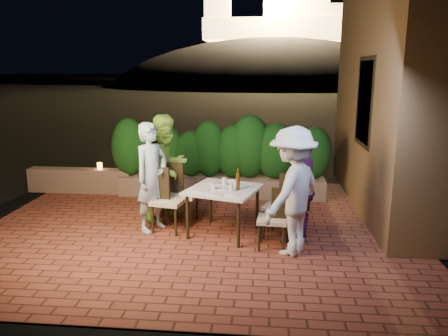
# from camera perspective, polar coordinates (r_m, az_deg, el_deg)

# --- Properties ---
(ground) EXTENTS (400.00, 400.00, 0.00)m
(ground) POSITION_cam_1_polar(r_m,az_deg,el_deg) (6.92, -4.02, -9.10)
(ground) COLOR black
(ground) RESTS_ON ground
(terrace_floor) EXTENTS (7.00, 6.00, 0.15)m
(terrace_floor) POSITION_cam_1_polar(r_m,az_deg,el_deg) (7.40, -3.38, -8.06)
(terrace_floor) COLOR brown
(terrace_floor) RESTS_ON ground
(building_wall) EXTENTS (1.60, 5.00, 5.00)m
(building_wall) POSITION_cam_1_polar(r_m,az_deg,el_deg) (8.70, 22.72, 11.47)
(building_wall) COLOR olive
(building_wall) RESTS_ON ground
(window_pane) EXTENTS (0.08, 1.00, 1.40)m
(window_pane) POSITION_cam_1_polar(r_m,az_deg,el_deg) (8.04, 18.09, 8.21)
(window_pane) COLOR black
(window_pane) RESTS_ON building_wall
(window_frame) EXTENTS (0.06, 1.15, 1.55)m
(window_frame) POSITION_cam_1_polar(r_m,az_deg,el_deg) (8.04, 18.02, 8.21)
(window_frame) COLOR black
(window_frame) RESTS_ON building_wall
(planter) EXTENTS (4.20, 0.55, 0.40)m
(planter) POSITION_cam_1_polar(r_m,az_deg,el_deg) (8.99, -0.40, -2.39)
(planter) COLOR #7B604E
(planter) RESTS_ON ground
(hedge) EXTENTS (4.00, 0.70, 1.10)m
(hedge) POSITION_cam_1_polar(r_m,az_deg,el_deg) (8.82, -0.41, 2.32)
(hedge) COLOR #134012
(hedge) RESTS_ON planter
(parapet) EXTENTS (2.20, 0.30, 0.50)m
(parapet) POSITION_cam_1_polar(r_m,az_deg,el_deg) (9.74, -18.25, -1.54)
(parapet) COLOR #7B604E
(parapet) RESTS_ON ground
(hill) EXTENTS (52.00, 40.00, 22.00)m
(hill) POSITION_cam_1_polar(r_m,az_deg,el_deg) (66.66, 6.24, 7.15)
(hill) COLOR black
(hill) RESTS_ON ground
(fortress) EXTENTS (26.00, 8.00, 8.00)m
(fortress) POSITION_cam_1_polar(r_m,az_deg,el_deg) (66.81, 6.56, 19.62)
(fortress) COLOR #FFCC7A
(fortress) RESTS_ON hill
(dining_table) EXTENTS (1.27, 1.27, 0.75)m
(dining_table) POSITION_cam_1_polar(r_m,az_deg,el_deg) (6.89, -0.08, -5.66)
(dining_table) COLOR white
(dining_table) RESTS_ON ground
(plate_nw) EXTENTS (0.24, 0.24, 0.01)m
(plate_nw) POSITION_cam_1_polar(r_m,az_deg,el_deg) (6.67, -2.99, -2.90)
(plate_nw) COLOR white
(plate_nw) RESTS_ON dining_table
(plate_sw) EXTENTS (0.22, 0.22, 0.01)m
(plate_sw) POSITION_cam_1_polar(r_m,az_deg,el_deg) (7.09, -1.19, -1.93)
(plate_sw) COLOR white
(plate_sw) RESTS_ON dining_table
(plate_ne) EXTENTS (0.23, 0.23, 0.01)m
(plate_ne) POSITION_cam_1_polar(r_m,az_deg,el_deg) (6.47, 1.03, -3.38)
(plate_ne) COLOR white
(plate_ne) RESTS_ON dining_table
(plate_se) EXTENTS (0.19, 0.19, 0.01)m
(plate_se) POSITION_cam_1_polar(r_m,az_deg,el_deg) (6.88, 2.47, -2.39)
(plate_se) COLOR white
(plate_se) RESTS_ON dining_table
(plate_centre) EXTENTS (0.20, 0.20, 0.01)m
(plate_centre) POSITION_cam_1_polar(r_m,az_deg,el_deg) (6.75, -0.38, -2.68)
(plate_centre) COLOR white
(plate_centre) RESTS_ON dining_table
(plate_front) EXTENTS (0.23, 0.23, 0.01)m
(plate_front) POSITION_cam_1_polar(r_m,az_deg,el_deg) (6.46, -1.07, -3.41)
(plate_front) COLOR white
(plate_front) RESTS_ON dining_table
(glass_nw) EXTENTS (0.06, 0.06, 0.11)m
(glass_nw) POSITION_cam_1_polar(r_m,az_deg,el_deg) (6.67, -1.39, -2.45)
(glass_nw) COLOR silver
(glass_nw) RESTS_ON dining_table
(glass_sw) EXTENTS (0.07, 0.07, 0.12)m
(glass_sw) POSITION_cam_1_polar(r_m,az_deg,el_deg) (6.95, 0.03, -1.75)
(glass_sw) COLOR silver
(glass_sw) RESTS_ON dining_table
(glass_ne) EXTENTS (0.07, 0.07, 0.11)m
(glass_ne) POSITION_cam_1_polar(r_m,az_deg,el_deg) (6.60, 0.92, -2.60)
(glass_ne) COLOR silver
(glass_ne) RESTS_ON dining_table
(glass_se) EXTENTS (0.06, 0.06, 0.10)m
(glass_se) POSITION_cam_1_polar(r_m,az_deg,el_deg) (6.89, 1.52, -1.99)
(glass_se) COLOR silver
(glass_se) RESTS_ON dining_table
(beer_bottle) EXTENTS (0.06, 0.06, 0.33)m
(beer_bottle) POSITION_cam_1_polar(r_m,az_deg,el_deg) (6.67, 1.83, -1.45)
(beer_bottle) COLOR #4E2B0D
(beer_bottle) RESTS_ON dining_table
(bowl) EXTENTS (0.21, 0.21, 0.05)m
(bowl) POSITION_cam_1_polar(r_m,az_deg,el_deg) (7.05, 0.78, -1.85)
(bowl) COLOR white
(bowl) RESTS_ON dining_table
(chair_left_front) EXTENTS (0.57, 0.57, 1.04)m
(chair_left_front) POSITION_cam_1_polar(r_m,az_deg,el_deg) (7.04, -7.24, -4.12)
(chair_left_front) COLOR black
(chair_left_front) RESTS_ON ground
(chair_left_back) EXTENTS (0.53, 0.53, 1.03)m
(chair_left_back) POSITION_cam_1_polar(r_m,az_deg,el_deg) (7.41, -5.46, -3.27)
(chair_left_back) COLOR black
(chair_left_back) RESTS_ON ground
(chair_right_front) EXTENTS (0.45, 0.45, 0.91)m
(chair_right_front) POSITION_cam_1_polar(r_m,az_deg,el_deg) (6.39, 6.32, -6.51)
(chair_right_front) COLOR black
(chair_right_front) RESTS_ON ground
(chair_right_back) EXTENTS (0.61, 0.61, 1.02)m
(chair_right_back) POSITION_cam_1_polar(r_m,az_deg,el_deg) (6.79, 7.39, -4.84)
(chair_right_back) COLOR black
(chair_right_back) RESTS_ON ground
(diner_blue) EXTENTS (0.69, 0.77, 1.76)m
(diner_blue) POSITION_cam_1_polar(r_m,az_deg,el_deg) (7.03, -9.42, -1.20)
(diner_blue) COLOR #A4BFD4
(diner_blue) RESTS_ON ground
(diner_green) EXTENTS (1.07, 1.12, 1.82)m
(diner_green) POSITION_cam_1_polar(r_m,az_deg,el_deg) (7.52, -7.46, 0.04)
(diner_green) COLOR #98D542
(diner_green) RESTS_ON ground
(diner_white) EXTENTS (1.20, 1.35, 1.81)m
(diner_white) POSITION_cam_1_polar(r_m,az_deg,el_deg) (6.12, 8.93, -3.03)
(diner_white) COLOR silver
(diner_white) RESTS_ON ground
(diner_purple) EXTENTS (0.52, 0.98, 1.60)m
(diner_purple) POSITION_cam_1_polar(r_m,az_deg,el_deg) (6.68, 10.19, -2.66)
(diner_purple) COLOR #5E2268
(diner_purple) RESTS_ON ground
(parapet_lamp) EXTENTS (0.10, 0.10, 0.14)m
(parapet_lamp) POSITION_cam_1_polar(r_m,az_deg,el_deg) (9.50, -15.93, 0.24)
(parapet_lamp) COLOR orange
(parapet_lamp) RESTS_ON parapet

